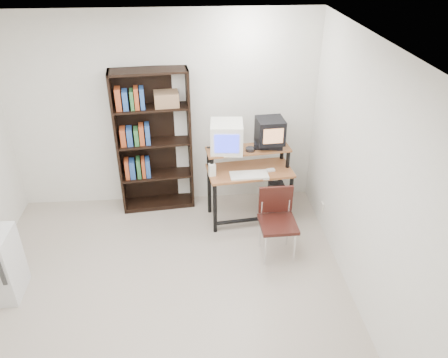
{
  "coord_description": "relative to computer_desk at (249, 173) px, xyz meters",
  "views": [
    {
      "loc": [
        0.38,
        -3.37,
        3.42
      ],
      "look_at": [
        0.72,
        1.1,
        0.8
      ],
      "focal_mm": 35.0,
      "sensor_mm": 36.0,
      "label": 1
    }
  ],
  "objects": [
    {
      "name": "right_wall",
      "position": [
        0.93,
        -1.44,
        0.63
      ],
      "size": [
        0.01,
        4.0,
        2.6
      ],
      "primitive_type": "cube",
      "color": "white",
      "rests_on": "floor"
    },
    {
      "name": "ceiling",
      "position": [
        -1.07,
        -1.44,
        1.93
      ],
      "size": [
        4.0,
        4.0,
        0.01
      ],
      "primitive_type": "cube",
      "color": "white",
      "rests_on": "back_wall"
    },
    {
      "name": "cd_spindle",
      "position": [
        0.01,
        0.02,
        0.32
      ],
      "size": [
        0.14,
        0.14,
        0.05
      ],
      "primitive_type": "cylinder",
      "rotation": [
        0.0,
        0.0,
        0.17
      ],
      "color": "#26262B",
      "rests_on": "computer_desk"
    },
    {
      "name": "mouse",
      "position": [
        0.26,
        -0.07,
        0.07
      ],
      "size": [
        0.11,
        0.08,
        0.03
      ],
      "primitive_type": "cube",
      "rotation": [
        0.0,
        0.0,
        0.21
      ],
      "color": "white",
      "rests_on": "mousepad"
    },
    {
      "name": "crt_tv",
      "position": [
        0.26,
        0.11,
        0.53
      ],
      "size": [
        0.35,
        0.35,
        0.31
      ],
      "rotation": [
        0.0,
        0.0,
        0.08
      ],
      "color": "black",
      "rests_on": "vcr"
    },
    {
      "name": "bookshelf",
      "position": [
        -1.22,
        0.42,
        0.31
      ],
      "size": [
        0.99,
        0.42,
        1.93
      ],
      "rotation": [
        0.0,
        0.0,
        0.11
      ],
      "color": "black",
      "rests_on": "floor"
    },
    {
      "name": "back_wall",
      "position": [
        -1.07,
        0.56,
        0.63
      ],
      "size": [
        4.0,
        0.01,
        2.6
      ],
      "primitive_type": "cube",
      "color": "white",
      "rests_on": "floor"
    },
    {
      "name": "wall_outlet",
      "position": [
        0.92,
        -0.29,
        -0.37
      ],
      "size": [
        0.02,
        0.08,
        0.12
      ],
      "primitive_type": "cube",
      "color": "beige",
      "rests_on": "right_wall"
    },
    {
      "name": "pc_tower",
      "position": [
        0.4,
        -0.01,
        -0.46
      ],
      "size": [
        0.21,
        0.46,
        0.42
      ],
      "primitive_type": "cube",
      "rotation": [
        0.0,
        0.0,
        0.03
      ],
      "color": "black",
      "rests_on": "floor"
    },
    {
      "name": "desk_speaker",
      "position": [
        -0.48,
        -0.12,
        0.13
      ],
      "size": [
        0.09,
        0.09,
        0.17
      ],
      "primitive_type": "cube",
      "rotation": [
        0.0,
        0.0,
        0.2
      ],
      "color": "white",
      "rests_on": "computer_desk"
    },
    {
      "name": "school_chair",
      "position": [
        0.24,
        -0.74,
        -0.16
      ],
      "size": [
        0.43,
        0.43,
        0.83
      ],
      "rotation": [
        0.0,
        0.0,
        0.03
      ],
      "color": "black",
      "rests_on": "floor"
    },
    {
      "name": "keyboard",
      "position": [
        -0.03,
        -0.17,
        0.07
      ],
      "size": [
        0.48,
        0.22,
        0.03
      ],
      "primitive_type": "cube",
      "rotation": [
        0.0,
        0.0,
        0.03
      ],
      "color": "white",
      "rests_on": "computer_desk"
    },
    {
      "name": "vcr",
      "position": [
        0.25,
        0.14,
        0.34
      ],
      "size": [
        0.39,
        0.31,
        0.08
      ],
      "primitive_type": "cube",
      "rotation": [
        0.0,
        0.0,
        -0.14
      ],
      "color": "black",
      "rests_on": "computer_desk"
    },
    {
      "name": "computer_desk",
      "position": [
        0.0,
        0.0,
        0.0
      ],
      "size": [
        1.11,
        0.65,
        0.98
      ],
      "rotation": [
        0.0,
        0.0,
        0.11
      ],
      "color": "#9C5D33",
      "rests_on": "floor"
    },
    {
      "name": "crt_monitor",
      "position": [
        -0.29,
        0.08,
        0.49
      ],
      "size": [
        0.42,
        0.43,
        0.37
      ],
      "rotation": [
        0.0,
        0.0,
        -0.07
      ],
      "color": "white",
      "rests_on": "computer_desk"
    },
    {
      "name": "mousepad",
      "position": [
        0.28,
        -0.08,
        0.05
      ],
      "size": [
        0.24,
        0.2,
        0.01
      ],
      "primitive_type": "cube",
      "rotation": [
        0.0,
        0.0,
        -0.11
      ],
      "color": "black",
      "rests_on": "computer_desk"
    },
    {
      "name": "floor",
      "position": [
        -1.07,
        -1.44,
        -0.68
      ],
      "size": [
        4.0,
        4.0,
        0.01
      ],
      "primitive_type": "cube",
      "color": "#B9AA99",
      "rests_on": "ground"
    }
  ]
}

